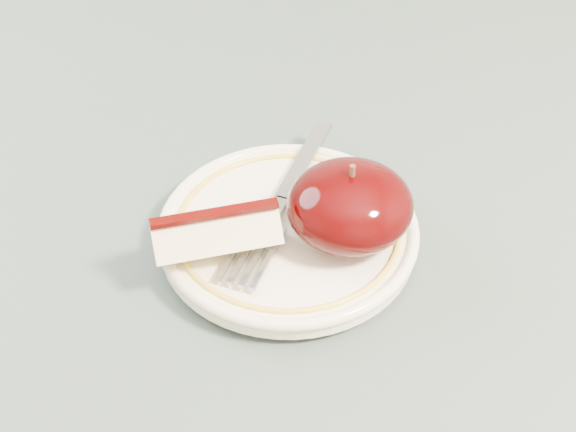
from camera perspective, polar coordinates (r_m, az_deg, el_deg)
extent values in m
cylinder|color=brown|center=(1.15, 11.72, -1.78)|extent=(0.05, 0.05, 0.71)
cube|color=#3C4A42|center=(0.54, -9.53, -8.67)|extent=(0.90, 0.90, 0.04)
cylinder|color=#F6EACE|center=(0.56, 0.00, -1.86)|extent=(0.10, 0.10, 0.01)
cylinder|color=#F6EACE|center=(0.56, 0.00, -1.20)|extent=(0.18, 0.18, 0.01)
torus|color=#F6EACE|center=(0.55, 0.00, -0.83)|extent=(0.18, 0.18, 0.01)
torus|color=gold|center=(0.55, 0.00, -0.73)|extent=(0.16, 0.16, 0.00)
ellipsoid|color=black|center=(0.53, 4.42, 0.73)|extent=(0.08, 0.08, 0.05)
cylinder|color=#472D19|center=(0.51, 4.59, 3.11)|extent=(0.00, 0.00, 0.01)
cube|color=beige|center=(0.52, -5.10, -1.41)|extent=(0.08, 0.04, 0.04)
cube|color=#330301|center=(0.51, -5.23, 0.18)|extent=(0.08, 0.01, 0.00)
cube|color=gray|center=(0.60, 1.18, 4.01)|extent=(0.06, 0.09, 0.00)
cube|color=gray|center=(0.55, -0.87, 0.33)|extent=(0.02, 0.03, 0.00)
cube|color=gray|center=(0.54, -1.82, -1.36)|extent=(0.03, 0.03, 0.00)
cube|color=gray|center=(0.52, -1.79, -3.80)|extent=(0.02, 0.03, 0.00)
cube|color=gray|center=(0.52, -2.59, -3.58)|extent=(0.02, 0.03, 0.00)
cube|color=gray|center=(0.52, -3.39, -3.36)|extent=(0.02, 0.03, 0.00)
cube|color=gray|center=(0.52, -4.18, -3.14)|extent=(0.02, 0.03, 0.00)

